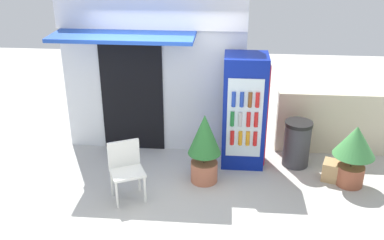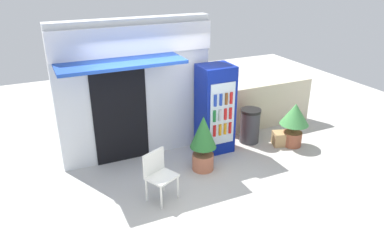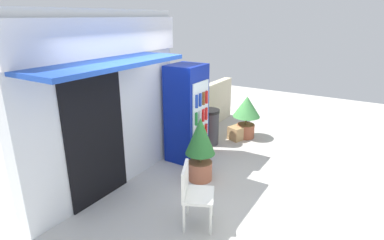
# 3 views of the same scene
# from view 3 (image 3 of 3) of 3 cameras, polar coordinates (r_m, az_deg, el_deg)

# --- Properties ---
(ground) EXTENTS (16.00, 16.00, 0.00)m
(ground) POSITION_cam_3_polar(r_m,az_deg,el_deg) (4.91, 1.45, -15.21)
(ground) COLOR beige
(storefront_building) EXTENTS (3.12, 1.09, 2.83)m
(storefront_building) POSITION_cam_3_polar(r_m,az_deg,el_deg) (4.97, -15.63, 3.40)
(storefront_building) COLOR silver
(storefront_building) RESTS_ON ground
(drink_cooler) EXTENTS (0.71, 0.67, 1.88)m
(drink_cooler) POSITION_cam_3_polar(r_m,az_deg,el_deg) (5.99, -0.90, 1.23)
(drink_cooler) COLOR navy
(drink_cooler) RESTS_ON ground
(plastic_chair) EXTENTS (0.59, 0.57, 0.87)m
(plastic_chair) POSITION_cam_3_polar(r_m,az_deg,el_deg) (4.25, 0.13, -12.85)
(plastic_chair) COLOR white
(plastic_chair) RESTS_ON ground
(potted_plant_near_shop) EXTENTS (0.51, 0.51, 1.14)m
(potted_plant_near_shop) POSITION_cam_3_polar(r_m,az_deg,el_deg) (5.29, 1.53, -4.64)
(potted_plant_near_shop) COLOR #BC6B4C
(potted_plant_near_shop) RESTS_ON ground
(potted_plant_curbside) EXTENTS (0.63, 0.63, 0.99)m
(potted_plant_curbside) POSITION_cam_3_polar(r_m,az_deg,el_deg) (7.26, 9.99, 1.43)
(potted_plant_curbside) COLOR #995138
(potted_plant_curbside) RESTS_ON ground
(trash_bin) EXTENTS (0.46, 0.46, 0.79)m
(trash_bin) POSITION_cam_3_polar(r_m,az_deg,el_deg) (6.89, 3.14, -1.21)
(trash_bin) COLOR #38383D
(trash_bin) RESTS_ON ground
(stone_boundary_wall) EXTENTS (2.37, 0.20, 1.10)m
(stone_boundary_wall) POSITION_cam_3_polar(r_m,az_deg,el_deg) (7.83, 2.84, 2.45)
(stone_boundary_wall) COLOR beige
(stone_boundary_wall) RESTS_ON ground
(cardboard_box) EXTENTS (0.44, 0.40, 0.31)m
(cardboard_box) POSITION_cam_3_polar(r_m,az_deg,el_deg) (7.27, 8.30, -2.35)
(cardboard_box) COLOR tan
(cardboard_box) RESTS_ON ground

